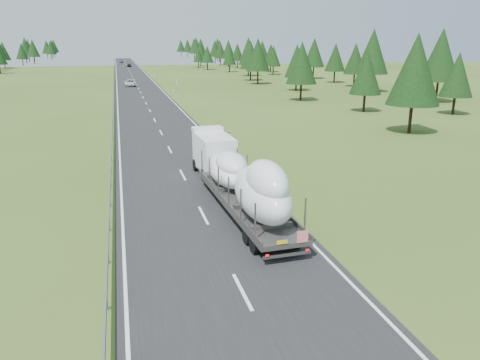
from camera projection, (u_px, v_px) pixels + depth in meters
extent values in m
plane|color=#3B521B|center=(242.00, 292.00, 18.99)|extent=(400.00, 400.00, 0.00)
cube|color=black|center=(137.00, 85.00, 111.88)|extent=(10.00, 400.00, 0.02)
cube|color=slate|center=(114.00, 83.00, 110.44)|extent=(0.08, 400.00, 0.32)
cylinder|color=slate|center=(107.00, 303.00, 17.64)|extent=(0.10, 0.10, 0.60)
cube|color=silver|center=(230.00, 135.00, 48.27)|extent=(0.12, 0.07, 1.00)
cube|color=black|center=(230.00, 132.00, 48.18)|extent=(0.13, 0.08, 0.12)
cube|color=silver|center=(173.00, 90.00, 94.71)|extent=(0.12, 0.07, 1.00)
cube|color=black|center=(173.00, 88.00, 94.62)|extent=(0.13, 0.08, 0.12)
cube|color=silver|center=(154.00, 74.00, 141.16)|extent=(0.12, 0.07, 1.00)
cube|color=black|center=(154.00, 73.00, 141.07)|extent=(0.13, 0.08, 0.12)
cube|color=silver|center=(144.00, 66.00, 187.60)|extent=(0.12, 0.07, 1.00)
cube|color=black|center=(144.00, 65.00, 187.51)|extent=(0.13, 0.08, 0.12)
cube|color=silver|center=(139.00, 61.00, 234.05)|extent=(0.12, 0.07, 1.00)
cube|color=black|center=(139.00, 61.00, 233.96)|extent=(0.13, 0.08, 0.12)
cube|color=silver|center=(135.00, 58.00, 280.49)|extent=(0.12, 0.07, 1.00)
cube|color=black|center=(135.00, 58.00, 280.40)|extent=(0.13, 0.08, 0.12)
cube|color=silver|center=(132.00, 56.00, 326.94)|extent=(0.12, 0.07, 1.00)
cube|color=black|center=(132.00, 56.00, 326.85)|extent=(0.13, 0.08, 0.12)
cylinder|color=slate|center=(177.00, 87.00, 94.74)|extent=(0.08, 0.08, 2.00)
cube|color=silver|center=(177.00, 82.00, 94.45)|extent=(0.05, 0.90, 1.20)
cylinder|color=black|center=(454.00, 104.00, 65.47)|extent=(0.36, 0.36, 2.89)
cone|color=black|center=(458.00, 75.00, 64.33)|extent=(4.50, 4.50, 6.03)
cylinder|color=black|center=(437.00, 90.00, 78.82)|extent=(0.36, 0.36, 4.11)
cone|color=black|center=(441.00, 55.00, 77.20)|extent=(6.40, 6.40, 8.57)
cylinder|color=black|center=(371.00, 81.00, 95.23)|extent=(0.36, 0.36, 4.23)
cone|color=black|center=(373.00, 51.00, 93.57)|extent=(6.59, 6.59, 8.82)
cylinder|color=black|center=(354.00, 79.00, 106.86)|extent=(0.36, 0.36, 3.30)
cone|color=black|center=(355.00, 58.00, 105.57)|extent=(5.13, 5.13, 6.87)
cylinder|color=black|center=(334.00, 76.00, 117.26)|extent=(0.36, 0.36, 3.28)
cone|color=black|center=(335.00, 57.00, 115.97)|extent=(5.11, 5.11, 6.84)
cylinder|color=black|center=(313.00, 72.00, 129.69)|extent=(0.36, 0.36, 3.76)
cone|color=black|center=(314.00, 52.00, 128.21)|extent=(5.84, 5.84, 7.83)
cylinder|color=black|center=(273.00, 70.00, 146.20)|extent=(0.36, 0.36, 3.01)
cone|color=black|center=(273.00, 56.00, 145.02)|extent=(4.69, 4.69, 6.28)
cylinder|color=black|center=(271.00, 67.00, 158.91)|extent=(0.36, 0.36, 3.20)
cone|color=black|center=(271.00, 54.00, 157.66)|extent=(4.98, 4.98, 6.67)
cylinder|color=black|center=(262.00, 65.00, 172.21)|extent=(0.36, 0.36, 3.57)
cone|color=black|center=(262.00, 51.00, 170.81)|extent=(5.55, 5.55, 7.43)
cylinder|color=black|center=(237.00, 64.00, 183.49)|extent=(0.36, 0.36, 3.26)
cone|color=black|center=(237.00, 52.00, 182.21)|extent=(5.07, 5.07, 6.78)
cylinder|color=black|center=(228.00, 62.00, 196.29)|extent=(0.36, 0.36, 3.70)
cone|color=black|center=(228.00, 49.00, 194.83)|extent=(5.76, 5.76, 7.71)
cylinder|color=black|center=(220.00, 61.00, 206.10)|extent=(0.36, 0.36, 3.51)
cone|color=black|center=(220.00, 50.00, 204.72)|extent=(5.46, 5.46, 7.32)
cylinder|color=black|center=(215.00, 60.00, 221.45)|extent=(0.36, 0.36, 3.72)
cone|color=black|center=(215.00, 48.00, 219.99)|extent=(5.78, 5.78, 7.74)
cylinder|color=black|center=(220.00, 58.00, 238.65)|extent=(0.36, 0.36, 3.73)
cone|color=black|center=(219.00, 48.00, 237.18)|extent=(5.80, 5.80, 7.77)
cylinder|color=black|center=(218.00, 57.00, 251.88)|extent=(0.36, 0.36, 4.10)
cone|color=black|center=(218.00, 46.00, 250.27)|extent=(6.38, 6.38, 8.55)
cylinder|color=black|center=(196.00, 56.00, 260.46)|extent=(0.36, 0.36, 4.32)
cone|color=black|center=(196.00, 45.00, 258.76)|extent=(6.71, 6.71, 8.99)
cylinder|color=black|center=(194.00, 56.00, 274.65)|extent=(0.36, 0.36, 4.18)
cone|color=black|center=(194.00, 46.00, 273.00)|extent=(6.51, 6.51, 8.71)
cylinder|color=black|center=(201.00, 55.00, 285.78)|extent=(0.36, 0.36, 4.18)
cone|color=black|center=(201.00, 45.00, 284.14)|extent=(6.51, 6.51, 8.71)
cylinder|color=black|center=(196.00, 55.00, 302.43)|extent=(0.36, 0.36, 4.05)
cone|color=black|center=(196.00, 46.00, 300.84)|extent=(6.30, 6.30, 8.43)
cylinder|color=black|center=(188.00, 54.00, 312.70)|extent=(0.36, 0.36, 4.03)
cone|color=black|center=(188.00, 46.00, 311.12)|extent=(6.26, 6.26, 8.39)
cylinder|color=black|center=(181.00, 54.00, 326.32)|extent=(0.36, 0.36, 3.97)
cone|color=black|center=(181.00, 46.00, 324.76)|extent=(6.18, 6.18, 8.27)
cylinder|color=black|center=(411.00, 116.00, 51.89)|extent=(0.36, 0.36, 3.68)
cone|color=black|center=(415.00, 69.00, 50.45)|extent=(5.73, 5.73, 7.67)
cylinder|color=black|center=(364.00, 101.00, 68.15)|extent=(0.36, 0.36, 2.94)
cone|color=black|center=(366.00, 73.00, 66.99)|extent=(4.57, 4.57, 6.12)
cylinder|color=black|center=(301.00, 91.00, 81.01)|extent=(0.36, 0.36, 3.38)
cone|color=black|center=(302.00, 63.00, 79.68)|extent=(5.26, 5.26, 7.05)
cylinder|color=black|center=(296.00, 83.00, 97.69)|extent=(0.36, 0.36, 3.23)
cone|color=black|center=(297.00, 61.00, 96.43)|extent=(5.02, 5.02, 6.72)
cylinder|color=black|center=(258.00, 76.00, 112.80)|extent=(0.36, 0.36, 3.69)
cone|color=black|center=(258.00, 54.00, 111.35)|extent=(5.74, 5.74, 7.69)
cylinder|color=black|center=(251.00, 74.00, 123.70)|extent=(0.36, 0.36, 3.52)
cone|color=black|center=(251.00, 55.00, 122.32)|extent=(5.48, 5.48, 7.34)
cylinder|color=black|center=(248.00, 69.00, 140.33)|extent=(0.36, 0.36, 3.84)
cone|color=black|center=(248.00, 51.00, 138.82)|extent=(5.97, 5.97, 7.99)
cylinder|color=black|center=(230.00, 68.00, 158.94)|extent=(0.36, 0.36, 2.90)
cone|color=black|center=(229.00, 55.00, 157.81)|extent=(4.50, 4.50, 6.03)
cylinder|color=black|center=(207.00, 66.00, 172.14)|extent=(0.36, 0.36, 2.96)
cone|color=black|center=(207.00, 54.00, 170.97)|extent=(4.60, 4.60, 6.17)
cylinder|color=black|center=(199.00, 64.00, 185.51)|extent=(0.36, 0.36, 2.62)
cone|color=black|center=(198.00, 55.00, 184.48)|extent=(4.07, 4.07, 5.45)
cylinder|color=black|center=(201.00, 62.00, 198.93)|extent=(0.36, 0.36, 3.30)
cone|color=black|center=(201.00, 51.00, 197.63)|extent=(5.13, 5.13, 6.87)
cylinder|color=black|center=(0.00, 68.00, 151.06)|extent=(0.36, 0.36, 3.34)
cylinder|color=black|center=(5.00, 63.00, 185.21)|extent=(0.36, 0.36, 3.43)
cone|color=black|center=(3.00, 51.00, 183.87)|extent=(5.33, 5.33, 7.14)
cylinder|color=black|center=(23.00, 62.00, 201.34)|extent=(0.36, 0.36, 3.22)
cone|color=black|center=(21.00, 51.00, 200.07)|extent=(5.00, 5.00, 6.70)
cylinder|color=black|center=(34.00, 60.00, 217.55)|extent=(0.36, 0.36, 3.81)
cone|color=black|center=(33.00, 48.00, 216.06)|extent=(5.92, 5.92, 7.93)
cylinder|color=black|center=(26.00, 59.00, 229.00)|extent=(0.36, 0.36, 4.15)
cone|color=black|center=(25.00, 46.00, 227.37)|extent=(6.46, 6.46, 8.66)
cylinder|color=black|center=(29.00, 58.00, 239.81)|extent=(0.36, 0.36, 3.91)
cone|color=black|center=(28.00, 47.00, 238.27)|extent=(6.08, 6.08, 8.14)
cylinder|color=black|center=(34.00, 58.00, 253.78)|extent=(0.36, 0.36, 3.57)
cone|color=black|center=(33.00, 48.00, 252.38)|extent=(5.55, 5.55, 7.43)
cylinder|color=black|center=(52.00, 57.00, 265.33)|extent=(0.36, 0.36, 3.72)
cone|color=black|center=(51.00, 47.00, 263.87)|extent=(5.79, 5.79, 7.75)
cylinder|color=black|center=(48.00, 56.00, 280.95)|extent=(0.36, 0.36, 3.78)
cone|color=black|center=(47.00, 47.00, 279.47)|extent=(5.88, 5.88, 7.88)
cylinder|color=black|center=(53.00, 55.00, 292.44)|extent=(0.36, 0.36, 3.79)
cone|color=black|center=(52.00, 47.00, 290.95)|extent=(5.90, 5.90, 7.91)
cylinder|color=black|center=(55.00, 55.00, 306.45)|extent=(0.36, 0.36, 3.98)
cone|color=black|center=(54.00, 46.00, 304.88)|extent=(6.20, 6.20, 8.30)
cube|color=white|center=(214.00, 152.00, 35.15)|extent=(2.54, 4.78, 2.62)
cube|color=black|center=(208.00, 140.00, 37.24)|extent=(2.15, 0.17, 1.31)
cube|color=white|center=(208.00, 129.00, 36.65)|extent=(2.39, 1.23, 0.28)
cube|color=#5A5655|center=(217.00, 172.00, 34.64)|extent=(2.46, 2.91, 0.23)
cylinder|color=black|center=(197.00, 165.00, 36.83)|extent=(0.37, 0.95, 0.94)
cylinder|color=black|center=(223.00, 163.00, 37.34)|extent=(0.37, 0.95, 0.94)
cylinder|color=black|center=(203.00, 175.00, 34.05)|extent=(0.37, 0.95, 0.94)
cylinder|color=black|center=(232.00, 173.00, 34.56)|extent=(0.37, 0.95, 0.94)
cube|color=#5A5655|center=(244.00, 201.00, 27.15)|extent=(3.10, 13.20, 0.24)
cube|color=#5A5655|center=(223.00, 199.00, 26.79)|extent=(0.63, 13.09, 0.22)
cube|color=#5A5655|center=(265.00, 196.00, 27.38)|extent=(0.63, 13.09, 0.22)
cube|color=#5A5655|center=(250.00, 222.00, 21.35)|extent=(0.07, 0.07, 1.78)
cube|color=#5A5655|center=(301.00, 217.00, 21.95)|extent=(0.07, 0.07, 1.78)
cube|color=#5A5655|center=(238.00, 206.00, 23.44)|extent=(0.07, 0.07, 1.78)
cube|color=#5A5655|center=(285.00, 202.00, 24.03)|extent=(0.07, 0.07, 1.78)
cube|color=#5A5655|center=(228.00, 192.00, 25.53)|extent=(0.07, 0.07, 1.78)
cube|color=#5A5655|center=(271.00, 189.00, 26.12)|extent=(0.07, 0.07, 1.78)
cube|color=#5A5655|center=(219.00, 181.00, 27.61)|extent=(0.07, 0.07, 1.78)
cube|color=#5A5655|center=(259.00, 178.00, 28.21)|extent=(0.07, 0.07, 1.78)
cube|color=#5A5655|center=(212.00, 171.00, 29.70)|extent=(0.07, 0.07, 1.78)
cube|color=#5A5655|center=(249.00, 169.00, 30.29)|extent=(0.07, 0.07, 1.78)
cube|color=#5A5655|center=(205.00, 163.00, 31.79)|extent=(0.07, 0.07, 1.78)
cube|color=#5A5655|center=(241.00, 161.00, 32.38)|extent=(0.07, 0.07, 1.78)
cylinder|color=black|center=(251.00, 244.00, 22.32)|extent=(0.42, 0.95, 0.94)
cylinder|color=black|center=(291.00, 240.00, 22.82)|extent=(0.42, 0.95, 0.94)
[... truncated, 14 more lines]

